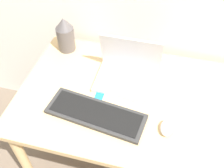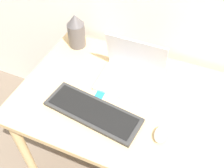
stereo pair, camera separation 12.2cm
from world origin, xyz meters
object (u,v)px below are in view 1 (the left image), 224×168
at_px(vase, 65,35).
at_px(keyboard, 96,114).
at_px(laptop, 128,71).
at_px(mouse, 167,128).
at_px(mp3_player, 100,96).

bearing_deg(vase, keyboard, -54.15).
bearing_deg(laptop, mouse, -49.11).
xyz_separation_m(laptop, vase, (-0.40, 0.15, 0.05)).
xyz_separation_m(mouse, vase, (-0.63, 0.42, 0.08)).
xyz_separation_m(laptop, keyboard, (-0.09, -0.27, -0.04)).
relative_size(laptop, mouse, 3.62).
bearing_deg(mp3_player, keyboard, -82.05).
bearing_deg(vase, mouse, -33.73).
height_order(mouse, vase, vase).
distance_m(keyboard, mouse, 0.33).
height_order(mouse, mp3_player, mouse).
height_order(laptop, vase, laptop).
relative_size(mouse, vase, 0.41).
bearing_deg(vase, mp3_player, -46.72).
distance_m(vase, mp3_player, 0.43).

